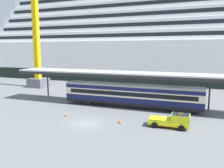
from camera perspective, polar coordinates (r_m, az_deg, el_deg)
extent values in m
plane|color=slate|center=(31.67, -6.47, -9.90)|extent=(400.00, 400.00, 0.00)
cube|color=black|center=(79.49, 10.28, 2.62)|extent=(123.49, 29.65, 3.79)
cube|color=white|center=(79.09, 10.41, 7.18)|extent=(123.49, 29.65, 8.85)
cube|color=white|center=(79.18, 10.53, 11.45)|extent=(113.61, 27.28, 2.96)
cube|color=black|center=(65.87, 8.42, 12.23)|extent=(108.67, 0.12, 1.07)
cube|color=white|center=(79.39, 10.59, 13.59)|extent=(109.07, 26.19, 2.96)
cube|color=black|center=(66.66, 8.58, 14.74)|extent=(104.32, 0.12, 1.07)
cube|color=white|center=(79.70, 10.65, 15.71)|extent=(104.52, 25.09, 2.96)
cube|color=black|center=(67.57, 8.74, 17.19)|extent=(99.98, 0.12, 1.07)
cube|color=white|center=(80.13, 10.71, 17.81)|extent=(99.98, 24.00, 2.96)
cube|color=black|center=(68.61, 8.90, 19.57)|extent=(95.63, 0.12, 1.07)
cube|color=white|center=(80.66, 10.77, 19.89)|extent=(95.43, 22.91, 2.96)
cube|color=#BCBCBC|center=(39.49, 4.97, 2.76)|extent=(44.71, 5.17, 0.25)
cube|color=#272727|center=(37.16, 3.94, 1.83)|extent=(44.71, 0.20, 0.50)
cylinder|color=#272727|center=(50.32, -15.89, 0.20)|extent=(0.28, 0.28, 5.90)
cylinder|color=#272727|center=(46.84, -9.57, -0.19)|extent=(0.28, 0.28, 5.90)
cylinder|color=#272727|center=(44.03, -2.35, -0.64)|extent=(0.28, 0.28, 5.90)
cylinder|color=#272727|center=(42.00, 5.71, -1.13)|extent=(0.28, 0.28, 5.90)
cylinder|color=#272727|center=(40.88, 14.40, -1.63)|extent=(0.28, 0.28, 5.90)
cylinder|color=#272727|center=(40.74, 23.37, -2.10)|extent=(0.28, 0.28, 5.90)
cube|color=black|center=(39.88, 4.68, -4.72)|extent=(24.13, 2.80, 0.40)
cube|color=#141947|center=(39.73, 4.69, -3.80)|extent=(24.13, 2.80, 0.90)
cube|color=beige|center=(39.52, 4.71, -2.32)|extent=(24.13, 2.80, 1.20)
cube|color=black|center=(38.22, 4.15, -2.61)|extent=(22.20, 0.08, 0.72)
cube|color=#141947|center=(39.36, 4.73, -1.03)|extent=(24.13, 2.80, 0.60)
cube|color=#A0A0A0|center=(39.28, 4.73, -0.34)|extent=(24.13, 2.69, 0.36)
cube|color=black|center=(43.07, -6.55, -4.29)|extent=(3.20, 2.35, 0.50)
cylinder|color=black|center=(42.48, -8.35, -4.55)|extent=(0.84, 0.12, 0.84)
cylinder|color=black|center=(41.66, -6.17, -4.77)|extent=(0.84, 0.12, 0.84)
cube|color=black|center=(38.62, 17.24, -6.14)|extent=(3.20, 2.35, 0.50)
cylinder|color=black|center=(37.54, 15.76, -6.54)|extent=(0.84, 0.12, 0.84)
cylinder|color=black|center=(37.46, 18.52, -6.70)|extent=(0.84, 0.12, 0.84)
cube|color=yellow|center=(30.84, 14.11, -9.49)|extent=(5.22, 2.05, 0.36)
cube|color=#F2B20C|center=(30.88, 14.10, -9.72)|extent=(5.22, 2.07, 0.12)
cube|color=yellow|center=(30.53, 16.90, -8.36)|extent=(2.30, 1.94, 1.10)
cube|color=#19232D|center=(30.43, 16.93, -7.73)|extent=(2.10, 1.86, 0.44)
cube|color=orange|center=(30.36, 16.96, -7.22)|extent=(0.56, 0.20, 0.16)
cube|color=yellow|center=(30.84, 12.19, -8.72)|extent=(2.93, 1.95, 0.36)
cylinder|color=black|center=(31.75, 17.31, -9.44)|extent=(0.80, 0.26, 0.80)
cylinder|color=black|center=(29.85, 17.12, -10.60)|extent=(0.80, 0.26, 0.80)
cylinder|color=black|center=(32.03, 11.29, -9.05)|extent=(0.80, 0.26, 0.80)
cylinder|color=black|center=(30.15, 10.70, -10.16)|extent=(0.80, 0.26, 0.80)
cube|color=black|center=(35.64, -11.71, -7.87)|extent=(0.36, 0.36, 0.04)
cone|color=#EA590F|center=(35.56, -11.73, -7.42)|extent=(0.30, 0.30, 0.55)
cylinder|color=white|center=(35.55, -11.73, -7.37)|extent=(0.17, 0.17, 0.08)
cube|color=black|center=(31.68, 1.93, -9.80)|extent=(0.36, 0.36, 0.04)
cone|color=#EA590F|center=(31.56, 1.93, -9.13)|extent=(0.30, 0.30, 0.74)
cylinder|color=white|center=(31.55, 1.93, -9.07)|extent=(0.17, 0.17, 0.10)
cube|color=#595960|center=(64.57, -18.04, 0.34)|extent=(4.40, 4.40, 2.40)
cube|color=#E5B20C|center=(64.72, -18.85, 16.92)|extent=(1.30, 1.30, 34.93)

